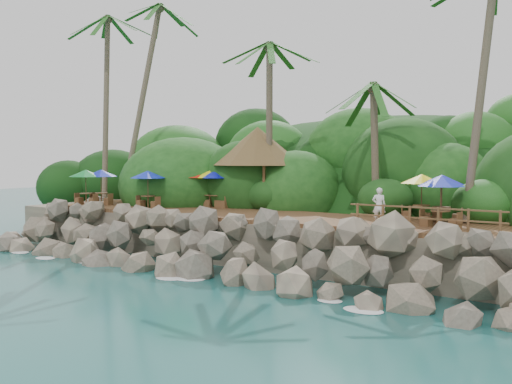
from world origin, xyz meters
The scene contains 12 objects.
ground centered at (0.00, 0.00, 0.00)m, with size 140.00×140.00×0.00m, color #19514F.
land_base centered at (0.00, 16.00, 1.05)m, with size 32.00×25.20×2.10m, color gray.
jungle_hill centered at (0.00, 23.50, 0.00)m, with size 44.80×28.00×15.40m, color #143811.
seawall centered at (0.00, 2.00, 1.15)m, with size 29.00×4.00×2.30m, color gray, non-canonical shape.
terrace centered at (0.00, 6.00, 2.20)m, with size 26.00×5.00×0.20m, color brown.
jungle_foliage centered at (0.00, 15.00, 0.00)m, with size 44.00×16.00×12.00m, color #143811, non-canonical shape.
foam_line centered at (0.00, 0.30, 0.03)m, with size 25.20×0.80×0.06m.
palms centered at (0.61, 8.82, 12.35)m, with size 35.15×6.79×14.15m.
palapa centered at (-2.30, 9.42, 5.79)m, with size 5.30×5.30×4.60m.
dining_clusters centered at (-1.74, 6.39, 4.05)m, with size 22.79×5.10×2.11m.
railing centered at (9.47, 3.65, 2.91)m, with size 6.10×0.10×1.00m.
waiter centered at (6.92, 5.34, 3.09)m, with size 0.57×0.38×1.57m, color white.
Camera 1 is at (16.95, -18.01, 5.20)m, focal length 40.86 mm.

